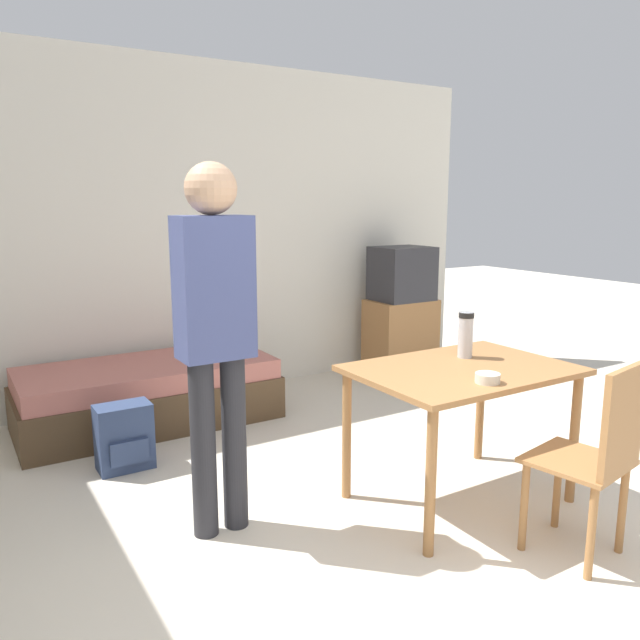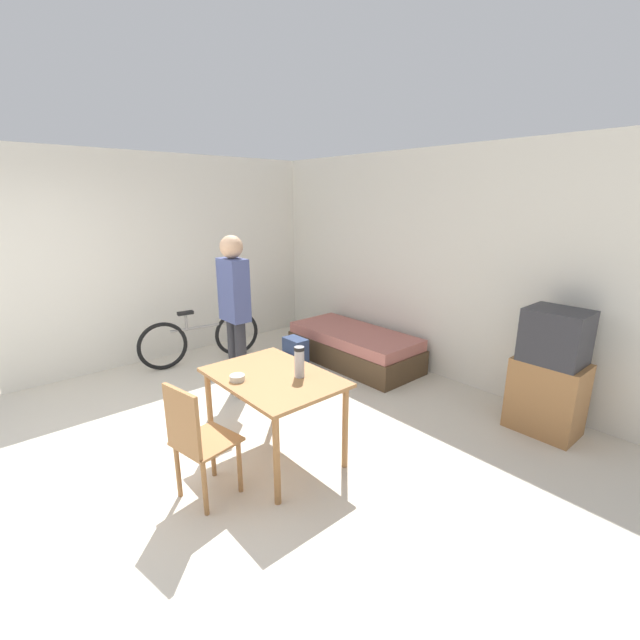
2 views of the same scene
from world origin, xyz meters
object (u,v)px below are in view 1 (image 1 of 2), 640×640
(daybed, at_px, (149,394))
(backpack, at_px, (124,437))
(thermos_flask, at_px, (466,333))
(dining_table, at_px, (462,384))
(tv, at_px, (401,313))
(person_standing, at_px, (215,322))
(mate_bowl, at_px, (488,378))
(wooden_chair, at_px, (598,452))

(daybed, relative_size, backpack, 4.47)
(thermos_flask, relative_size, backpack, 0.63)
(dining_table, bearing_deg, daybed, 117.80)
(tv, xyz_separation_m, thermos_flask, (-1.17, -2.01, 0.31))
(tv, relative_size, dining_table, 1.06)
(dining_table, bearing_deg, person_standing, 162.99)
(dining_table, height_order, backpack, dining_table)
(thermos_flask, bearing_deg, mate_bowl, -122.01)
(mate_bowl, bearing_deg, daybed, 112.83)
(dining_table, bearing_deg, thermos_flask, 42.94)
(daybed, bearing_deg, thermos_flask, -56.90)
(dining_table, relative_size, thermos_flask, 4.41)
(thermos_flask, bearing_deg, person_standing, 170.73)
(tv, distance_m, dining_table, 2.54)
(backpack, bearing_deg, tv, 16.36)
(daybed, xyz_separation_m, mate_bowl, (0.98, -2.33, 0.55))
(thermos_flask, xyz_separation_m, backpack, (-1.60, 1.20, -0.68))
(thermos_flask, xyz_separation_m, mate_bowl, (-0.26, -0.42, -0.12))
(daybed, xyz_separation_m, backpack, (-0.36, -0.71, -0.02))
(daybed, bearing_deg, wooden_chair, -67.06)
(daybed, relative_size, wooden_chair, 1.97)
(wooden_chair, distance_m, backpack, 2.61)
(thermos_flask, height_order, backpack, thermos_flask)
(tv, relative_size, person_standing, 0.67)
(thermos_flask, bearing_deg, dining_table, -137.06)
(dining_table, xyz_separation_m, wooden_chair, (0.10, -0.74, -0.14))
(person_standing, bearing_deg, mate_bowl, -30.00)
(daybed, height_order, wooden_chair, wooden_chair)
(tv, distance_m, mate_bowl, 2.83)
(dining_table, distance_m, person_standing, 1.34)
(wooden_chair, bearing_deg, tv, 67.03)
(daybed, distance_m, person_standing, 1.88)
(daybed, distance_m, thermos_flask, 2.37)
(wooden_chair, xyz_separation_m, person_standing, (-1.32, 1.12, 0.54))
(person_standing, distance_m, backpack, 1.31)
(dining_table, distance_m, backpack, 2.02)
(wooden_chair, bearing_deg, thermos_flask, 86.26)
(daybed, bearing_deg, dining_table, -62.20)
(backpack, bearing_deg, mate_bowl, -50.39)
(dining_table, bearing_deg, tv, 58.34)
(dining_table, distance_m, mate_bowl, 0.31)
(wooden_chair, relative_size, backpack, 2.27)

